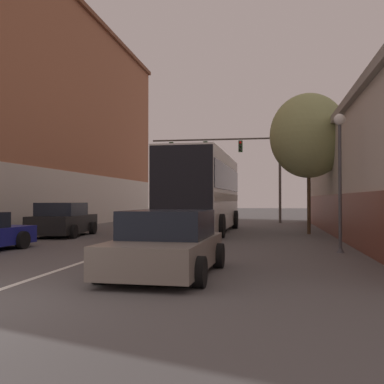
# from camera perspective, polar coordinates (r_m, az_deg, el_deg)

# --- Properties ---
(lane_center_line) EXTENTS (0.14, 41.46, 0.01)m
(lane_center_line) POSITION_cam_1_polar(r_m,az_deg,el_deg) (21.26, -2.97, -5.27)
(lane_center_line) COLOR silver
(lane_center_line) RESTS_ON ground_plane
(building_left_brick) EXTENTS (10.35, 29.72, 13.62)m
(building_left_brick) POSITION_cam_1_polar(r_m,az_deg,el_deg) (30.98, -22.05, 9.01)
(building_left_brick) COLOR #A86647
(building_left_brick) RESTS_ON ground_plane
(bus) EXTENTS (3.01, 10.11, 3.76)m
(bus) POSITION_cam_1_polar(r_m,az_deg,el_deg) (21.99, 1.35, 0.33)
(bus) COLOR silver
(bus) RESTS_ON ground_plane
(hatchback_foreground) EXTENTS (2.25, 3.97, 1.36)m
(hatchback_foreground) POSITION_cam_1_polar(r_m,az_deg,el_deg) (9.64, -3.31, -6.65)
(hatchback_foreground) COLOR slate
(hatchback_foreground) RESTS_ON ground_plane
(parked_car_left_mid) EXTENTS (2.24, 3.97, 1.46)m
(parked_car_left_mid) POSITION_cam_1_polar(r_m,az_deg,el_deg) (20.47, -16.06, -3.48)
(parked_car_left_mid) COLOR black
(parked_car_left_mid) RESTS_ON ground_plane
(traffic_signal_gantry) EXTENTS (9.10, 0.36, 6.15)m
(traffic_signal_gantry) POSITION_cam_1_polar(r_m,az_deg,el_deg) (31.63, 5.43, 4.52)
(traffic_signal_gantry) COLOR #514C47
(traffic_signal_gantry) RESTS_ON ground_plane
(street_lamp) EXTENTS (0.34, 0.34, 4.18)m
(street_lamp) POSITION_cam_1_polar(r_m,az_deg,el_deg) (14.22, 18.26, 3.06)
(street_lamp) COLOR #47474C
(street_lamp) RESTS_ON ground_plane
(street_tree_near) EXTENTS (3.58, 3.22, 6.54)m
(street_tree_near) POSITION_cam_1_polar(r_m,az_deg,el_deg) (21.71, 14.58, 6.93)
(street_tree_near) COLOR #4C3823
(street_tree_near) RESTS_ON ground_plane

